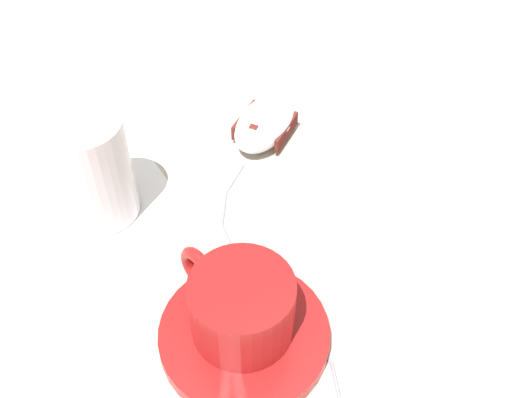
# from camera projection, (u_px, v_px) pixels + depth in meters

# --- Properties ---
(ground_plane) EXTENTS (3.00, 3.00, 0.00)m
(ground_plane) POSITION_uv_depth(u_px,v_px,m) (209.00, 260.00, 0.52)
(ground_plane) COLOR #B2A899
(saucer) EXTENTS (0.14, 0.14, 0.01)m
(saucer) POSITION_uv_depth(u_px,v_px,m) (243.00, 335.00, 0.45)
(saucer) COLOR maroon
(saucer) RESTS_ON ground
(coffee_cup) EXTENTS (0.08, 0.11, 0.06)m
(coffee_cup) POSITION_uv_depth(u_px,v_px,m) (235.00, 307.00, 0.43)
(coffee_cup) COLOR maroon
(coffee_cup) RESTS_ON saucer
(computer_mouse) EXTENTS (0.11, 0.11, 0.04)m
(computer_mouse) POSITION_uv_depth(u_px,v_px,m) (265.00, 123.00, 0.62)
(computer_mouse) COLOR silver
(computer_mouse) RESTS_ON ground
(mouse_cable) EXTENTS (0.06, 0.28, 0.00)m
(mouse_cable) POSITION_uv_depth(u_px,v_px,m) (262.00, 271.00, 0.50)
(mouse_cable) COLOR gray
(mouse_cable) RESTS_ON ground
(napkin_under_glass) EXTENTS (0.16, 0.16, 0.00)m
(napkin_under_glass) POSITION_uv_depth(u_px,v_px,m) (104.00, 203.00, 0.56)
(napkin_under_glass) COLOR white
(napkin_under_glass) RESTS_ON ground
(drinking_glass) EXTENTS (0.07, 0.07, 0.11)m
(drinking_glass) POSITION_uv_depth(u_px,v_px,m) (91.00, 169.00, 0.52)
(drinking_glass) COLOR silver
(drinking_glass) RESTS_ON napkin_under_glass
(napkin_spare) EXTENTS (0.15, 0.15, 0.00)m
(napkin_spare) POSITION_uv_depth(u_px,v_px,m) (449.00, 311.00, 0.48)
(napkin_spare) COLOR white
(napkin_spare) RESTS_ON ground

